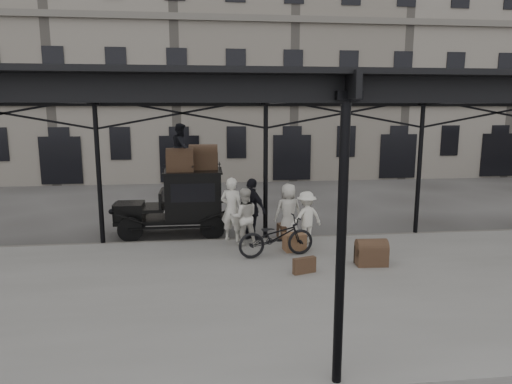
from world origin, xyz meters
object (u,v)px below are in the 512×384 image
taxi (184,199)px  steamer_trunk_roof_near (180,162)px  bicycle (276,237)px  porter_official (252,209)px  steamer_trunk_platform (371,254)px  porter_left (232,209)px

taxi → steamer_trunk_roof_near: size_ratio=4.21×
taxi → bicycle: (2.61, -3.09, -0.50)m
steamer_trunk_roof_near → taxi: bearing=70.9°
bicycle → steamer_trunk_roof_near: 4.30m
taxi → bicycle: bearing=-49.8°
taxi → bicycle: taxi is taller
porter_official → bicycle: 1.79m
bicycle → steamer_trunk_platform: (2.36, -1.00, -0.27)m
porter_official → steamer_trunk_roof_near: 2.85m
steamer_trunk_roof_near → steamer_trunk_platform: (5.05, -3.84, -2.06)m
porter_left → steamer_trunk_platform: porter_left is taller
taxi → porter_official: taxi is taller
taxi → porter_official: (2.13, -1.42, -0.09)m
porter_official → bicycle: (0.49, -1.67, -0.41)m
porter_left → bicycle: (1.11, -1.67, -0.43)m
porter_left → bicycle: bearing=147.5°
bicycle → porter_official: bearing=8.3°
porter_left → bicycle: size_ratio=0.93×
porter_left → steamer_trunk_roof_near: steamer_trunk_roof_near is taller
steamer_trunk_roof_near → steamer_trunk_platform: 6.67m
steamer_trunk_platform → steamer_trunk_roof_near: bearing=146.3°
porter_left → steamer_trunk_roof_near: size_ratio=2.28×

